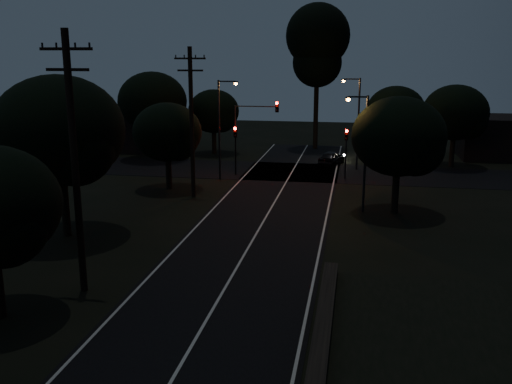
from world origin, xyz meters
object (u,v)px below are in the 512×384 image
(streetlight_c, at_px, (363,146))
(signal_mast, at_px, (255,124))
(signal_left, at_px, (235,142))
(streetlight_a, at_px, (221,123))
(signal_right, at_px, (346,145))
(tall_pine, at_px, (318,45))
(utility_pole_far, at_px, (192,120))
(streetlight_b, at_px, (356,117))
(utility_pole_mid, at_px, (74,160))
(car, at_px, (332,158))

(streetlight_c, bearing_deg, signal_mast, 131.19)
(signal_left, distance_m, streetlight_a, 2.77)
(signal_right, distance_m, streetlight_c, 10.18)
(signal_right, bearing_deg, streetlight_a, -168.66)
(tall_pine, bearing_deg, utility_pole_far, -106.93)
(signal_right, relative_size, streetlight_b, 0.51)
(streetlight_c, bearing_deg, utility_pole_far, 170.40)
(utility_pole_mid, distance_m, signal_right, 27.30)
(utility_pole_mid, xyz_separation_m, car, (9.20, 31.00, -5.10))
(streetlight_b, bearing_deg, utility_pole_far, -133.30)
(tall_pine, bearing_deg, streetlight_c, -79.07)
(signal_left, xyz_separation_m, streetlight_c, (10.43, -9.99, 1.51))
(utility_pole_mid, distance_m, tall_pine, 40.94)
(utility_pole_mid, distance_m, streetlight_c, 19.15)
(signal_right, distance_m, signal_mast, 7.66)
(streetlight_a, bearing_deg, car, 43.24)
(signal_left, xyz_separation_m, streetlight_a, (-0.71, -1.99, 1.80))
(utility_pole_far, bearing_deg, signal_left, 80.06)
(utility_pole_far, xyz_separation_m, signal_left, (1.40, 7.99, -2.65))
(signal_mast, bearing_deg, signal_right, -0.03)
(utility_pole_mid, xyz_separation_m, streetlight_a, (0.69, 23.00, -1.10))
(utility_pole_far, bearing_deg, car, 56.69)
(signal_right, bearing_deg, signal_mast, 179.97)
(utility_pole_far, relative_size, car, 2.79)
(utility_pole_far, relative_size, streetlight_b, 1.31)
(streetlight_b, bearing_deg, signal_left, -157.95)
(utility_pole_mid, relative_size, signal_left, 2.68)
(signal_right, relative_size, car, 1.09)
(signal_left, height_order, streetlight_b, streetlight_b)
(utility_pole_mid, bearing_deg, streetlight_c, 51.74)
(utility_pole_far, xyz_separation_m, streetlight_a, (0.69, 6.00, -0.85))
(utility_pole_far, distance_m, streetlight_c, 12.05)
(signal_left, relative_size, car, 1.09)
(streetlight_b, bearing_deg, utility_pole_mid, -111.30)
(utility_pole_mid, distance_m, streetlight_b, 31.15)
(streetlight_a, xyz_separation_m, car, (8.51, 8.00, -3.99))
(utility_pole_mid, height_order, signal_mast, utility_pole_mid)
(utility_pole_far, height_order, streetlight_a, utility_pole_far)
(streetlight_b, bearing_deg, car, 136.50)
(utility_pole_mid, height_order, utility_pole_far, utility_pole_mid)
(signal_mast, xyz_separation_m, streetlight_b, (8.22, 4.01, 0.30))
(tall_pine, distance_m, streetlight_a, 19.20)
(tall_pine, xyz_separation_m, car, (2.20, -9.00, -10.30))
(car, bearing_deg, utility_pole_mid, 91.16)
(utility_pole_mid, bearing_deg, signal_left, 86.79)
(utility_pole_mid, height_order, streetlight_a, utility_pole_mid)
(signal_left, relative_size, streetlight_b, 0.51)
(signal_mast, xyz_separation_m, streetlight_c, (8.74, -9.99, 0.01))
(signal_mast, bearing_deg, streetlight_a, -140.23)
(signal_left, distance_m, signal_right, 9.20)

